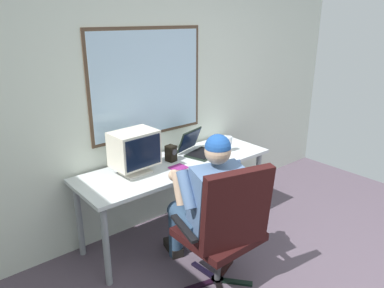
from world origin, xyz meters
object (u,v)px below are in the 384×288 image
person_seated (209,202)px  cd_case (178,168)px  wine_glass (228,141)px  desk (177,171)px  desk_speaker (171,153)px  office_chair (227,225)px  laptop (197,147)px  crt_monitor (134,149)px

person_seated → cd_case: person_seated is taller
person_seated → wine_glass: bearing=35.7°
desk → person_seated: bearing=-104.5°
cd_case → desk: bearing=60.2°
person_seated → desk_speaker: bearing=77.6°
office_chair → laptop: (0.53, 0.96, 0.20)m
cd_case → office_chair: bearing=-101.6°
office_chair → person_seated: 0.28m
crt_monitor → wine_glass: bearing=-7.4°
office_chair → cd_case: size_ratio=7.17×
desk → wine_glass: bearing=-8.3°
person_seated → cd_case: 0.53m
desk → crt_monitor: bearing=174.0°
wine_glass → cd_case: 0.65m
crt_monitor → laptop: size_ratio=0.98×
crt_monitor → wine_glass: (0.99, -0.13, -0.11)m
crt_monitor → laptop: (0.71, 0.03, -0.16)m
office_chair → wine_glass: size_ratio=6.86×
crt_monitor → cd_case: bearing=-22.9°
office_chair → person_seated: size_ratio=0.87×
crt_monitor → desk_speaker: size_ratio=2.61×
desk → laptop: laptop is taller
crt_monitor → laptop: bearing=2.6°
office_chair → desk_speaker: office_chair is taller
desk → office_chair: bearing=-104.0°
person_seated → laptop: (0.46, 0.69, 0.15)m
wine_glass → cd_case: size_ratio=1.05×
desk → crt_monitor: crt_monitor is taller
desk → cd_case: cd_case is taller
desk → crt_monitor: 0.50m
laptop → cd_case: bearing=-153.9°
person_seated → cd_case: size_ratio=8.26×
desk_speaker → cd_case: size_ratio=1.01×
office_chair → crt_monitor: crt_monitor is taller
person_seated → crt_monitor: (-0.25, 0.66, 0.30)m
laptop → cd_case: size_ratio=2.69×
office_chair → wine_glass: office_chair is taller
crt_monitor → cd_case: (0.35, -0.15, -0.21)m
person_seated → crt_monitor: bearing=110.6°
desk → desk_speaker: size_ratio=12.47×
person_seated → desk_speaker: person_seated is taller
wine_glass → desk_speaker: wine_glass is taller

